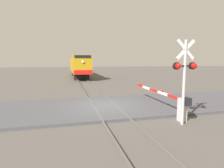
# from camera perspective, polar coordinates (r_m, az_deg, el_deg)

# --- Properties ---
(ground_plane) EXTENTS (160.00, 160.00, 0.00)m
(ground_plane) POSITION_cam_1_polar(r_m,az_deg,el_deg) (12.31, -2.33, -7.27)
(ground_plane) COLOR #514C47
(rail_track_left) EXTENTS (0.08, 80.00, 0.15)m
(rail_track_left) POSITION_cam_1_polar(r_m,az_deg,el_deg) (12.17, -5.67, -7.10)
(rail_track_left) COLOR #59544C
(rail_track_left) RESTS_ON ground_plane
(rail_track_right) EXTENTS (0.08, 80.00, 0.15)m
(rail_track_right) POSITION_cam_1_polar(r_m,az_deg,el_deg) (12.45, 0.92, -6.74)
(rail_track_right) COLOR #59544C
(rail_track_right) RESTS_ON ground_plane
(road_surface) EXTENTS (36.00, 6.03, 0.15)m
(road_surface) POSITION_cam_1_polar(r_m,az_deg,el_deg) (12.29, -2.33, -6.94)
(road_surface) COLOR #47474C
(road_surface) RESTS_ON ground_plane
(locomotive) EXTENTS (2.77, 17.45, 3.90)m
(locomotive) POSITION_cam_1_polar(r_m,az_deg,el_deg) (35.38, -10.16, 5.50)
(locomotive) COLOR black
(locomotive) RESTS_ON ground_plane
(crossing_signal) EXTENTS (1.18, 0.33, 4.06)m
(crossing_signal) POSITION_cam_1_polar(r_m,az_deg,el_deg) (9.30, 21.53, 3.29)
(crossing_signal) COLOR #ADADB2
(crossing_signal) RESTS_ON ground_plane
(crossing_gate) EXTENTS (0.36, 6.66, 1.30)m
(crossing_gate) POSITION_cam_1_polar(r_m,az_deg,el_deg) (10.87, 18.04, -5.11)
(crossing_gate) COLOR silver
(crossing_gate) RESTS_ON ground_plane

